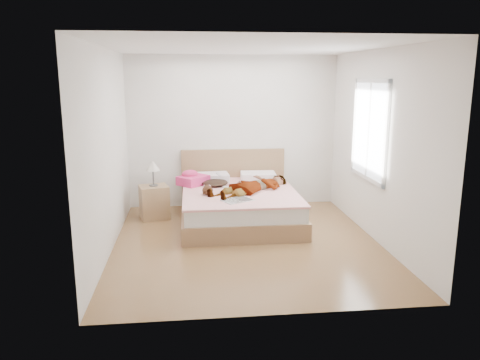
# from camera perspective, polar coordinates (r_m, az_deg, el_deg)

# --- Properties ---
(ground) EXTENTS (4.00, 4.00, 0.00)m
(ground) POSITION_cam_1_polar(r_m,az_deg,el_deg) (6.48, 0.83, -7.68)
(ground) COLOR #523019
(ground) RESTS_ON ground
(woman) EXTENTS (1.58, 1.42, 0.21)m
(woman) POSITION_cam_1_polar(r_m,az_deg,el_deg) (7.24, 1.54, -0.43)
(woman) COLOR white
(woman) RESTS_ON bed
(hair) EXTENTS (0.52, 0.60, 0.08)m
(hair) POSITION_cam_1_polar(r_m,az_deg,el_deg) (7.64, -3.16, -0.27)
(hair) COLOR black
(hair) RESTS_ON bed
(phone) EXTENTS (0.09, 0.10, 0.05)m
(phone) POSITION_cam_1_polar(r_m,az_deg,el_deg) (7.56, -2.62, 0.67)
(phone) COLOR silver
(phone) RESTS_ON bed
(room_shell) EXTENTS (4.00, 4.00, 4.00)m
(room_shell) POSITION_cam_1_polar(r_m,az_deg,el_deg) (6.86, 15.50, 5.89)
(room_shell) COLOR white
(room_shell) RESTS_ON ground
(bed) EXTENTS (1.80, 2.08, 1.00)m
(bed) POSITION_cam_1_polar(r_m,az_deg,el_deg) (7.38, -0.16, -2.91)
(bed) COLOR brown
(bed) RESTS_ON ground
(towel) EXTENTS (0.57, 0.57, 0.24)m
(towel) POSITION_cam_1_polar(r_m,az_deg,el_deg) (7.66, -5.82, 0.16)
(towel) COLOR #E83F97
(towel) RESTS_ON bed
(magazine) EXTENTS (0.50, 0.44, 0.03)m
(magazine) POSITION_cam_1_polar(r_m,az_deg,el_deg) (6.66, -0.31, -2.44)
(magazine) COLOR white
(magazine) RESTS_ON bed
(coffee_mug) EXTENTS (0.14, 0.11, 0.10)m
(coffee_mug) POSITION_cam_1_polar(r_m,az_deg,el_deg) (7.08, -1.71, -1.19)
(coffee_mug) COLOR white
(coffee_mug) RESTS_ON bed
(plush_toy) EXTENTS (0.17, 0.25, 0.14)m
(plush_toy) POSITION_cam_1_polar(r_m,az_deg,el_deg) (7.00, -3.98, -1.19)
(plush_toy) COLOR black
(plush_toy) RESTS_ON bed
(nightstand) EXTENTS (0.52, 0.48, 0.94)m
(nightstand) POSITION_cam_1_polar(r_m,az_deg,el_deg) (7.63, -10.42, -2.33)
(nightstand) COLOR olive
(nightstand) RESTS_ON ground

